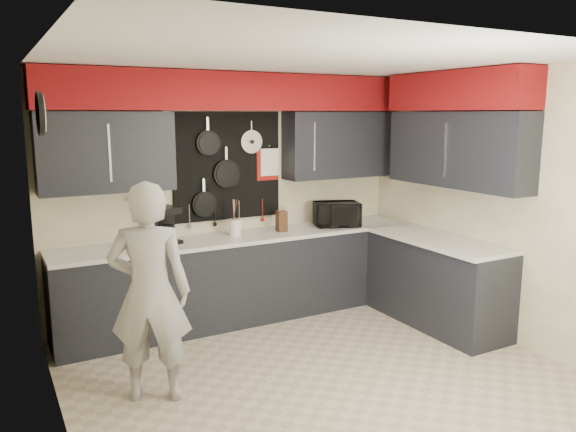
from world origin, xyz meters
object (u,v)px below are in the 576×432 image
coffee_maker (166,224)px  utensil_crock (235,227)px  person (150,293)px  microwave (337,214)px  knife_block (282,221)px

coffee_maker → utensil_crock: bearing=-18.6°
coffee_maker → person: person is taller
microwave → utensil_crock: (-1.21, 0.09, -0.05)m
person → coffee_maker: bearing=-87.8°
coffee_maker → microwave: bearing=-20.6°
knife_block → person: size_ratio=0.13×
utensil_crock → coffee_maker: coffee_maker is taller
knife_block → utensil_crock: 0.53m
utensil_crock → person: size_ratio=0.10×
knife_block → coffee_maker: coffee_maker is taller
person → utensil_crock: bearing=-110.4°
utensil_crock → microwave: bearing=-4.3°
microwave → person: person is taller
microwave → person: (-2.46, -1.16, -0.21)m
microwave → knife_block: bearing=-164.8°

